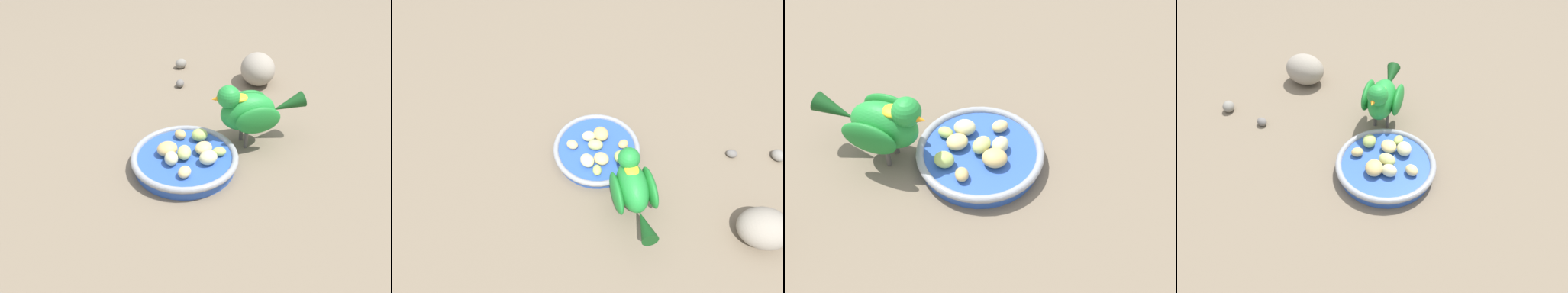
% 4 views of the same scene
% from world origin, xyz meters
% --- Properties ---
extents(ground_plane, '(4.00, 4.00, 0.00)m').
position_xyz_m(ground_plane, '(0.00, 0.00, 0.00)').
color(ground_plane, '#756651').
extents(feeding_bowl, '(0.20, 0.20, 0.03)m').
position_xyz_m(feeding_bowl, '(-0.01, -0.02, 0.02)').
color(feeding_bowl, '#2D56B7').
rests_on(feeding_bowl, ground_plane).
extents(apple_piece_0, '(0.04, 0.04, 0.02)m').
position_xyz_m(apple_piece_0, '(-0.03, 0.00, 0.03)').
color(apple_piece_0, tan).
rests_on(apple_piece_0, feeding_bowl).
extents(apple_piece_1, '(0.04, 0.04, 0.02)m').
position_xyz_m(apple_piece_1, '(0.03, -0.03, 0.03)').
color(apple_piece_1, '#E5C67F').
rests_on(apple_piece_1, feeding_bowl).
extents(apple_piece_2, '(0.03, 0.03, 0.02)m').
position_xyz_m(apple_piece_2, '(-0.03, -0.07, 0.03)').
color(apple_piece_2, '#E5C67F').
rests_on(apple_piece_2, feeding_bowl).
extents(apple_piece_3, '(0.04, 0.03, 0.02)m').
position_xyz_m(apple_piece_3, '(0.02, -0.06, 0.03)').
color(apple_piece_3, beige).
rests_on(apple_piece_3, feeding_bowl).
extents(apple_piece_4, '(0.04, 0.04, 0.02)m').
position_xyz_m(apple_piece_4, '(-0.01, -0.03, 0.03)').
color(apple_piece_4, '#C6D17A').
rests_on(apple_piece_4, feeding_bowl).
extents(apple_piece_5, '(0.04, 0.03, 0.02)m').
position_xyz_m(apple_piece_5, '(0.05, 0.01, 0.03)').
color(apple_piece_5, '#B2CC66').
rests_on(apple_piece_5, feeding_bowl).
extents(apple_piece_6, '(0.04, 0.04, 0.02)m').
position_xyz_m(apple_piece_6, '(-0.04, -0.03, 0.03)').
color(apple_piece_6, beige).
rests_on(apple_piece_6, feeding_bowl).
extents(apple_piece_7, '(0.03, 0.03, 0.02)m').
position_xyz_m(apple_piece_7, '(0.05, -0.05, 0.03)').
color(apple_piece_7, '#B2CC66').
rests_on(apple_piece_7, feeding_bowl).
extents(apple_piece_8, '(0.02, 0.03, 0.02)m').
position_xyz_m(apple_piece_8, '(0.02, 0.03, 0.03)').
color(apple_piece_8, tan).
rests_on(apple_piece_8, feeding_bowl).
extents(parrot, '(0.19, 0.11, 0.13)m').
position_xyz_m(parrot, '(0.14, -0.02, 0.08)').
color(parrot, '#59544C').
rests_on(parrot, ground_plane).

